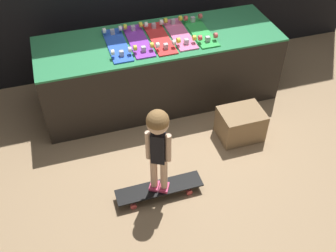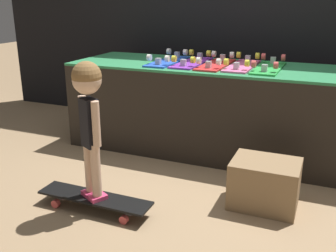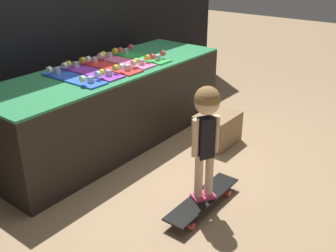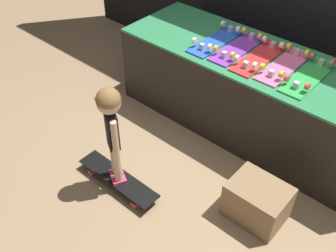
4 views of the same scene
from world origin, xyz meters
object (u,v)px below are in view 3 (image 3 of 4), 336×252
(skateboard_blue_on_rack, at_px, (74,77))
(skateboard_pink_on_rack, at_px, (125,61))
(storage_box, at_px, (217,129))
(skateboard_purple_on_rack, at_px, (92,71))
(skateboard_green_on_rack, at_px, (141,56))
(skateboard_on_floor, at_px, (203,200))
(skateboard_red_on_rack, at_px, (111,66))
(child, at_px, (206,123))

(skateboard_blue_on_rack, xyz_separation_m, skateboard_pink_on_rack, (0.64, 0.02, 0.00))
(storage_box, bearing_deg, skateboard_purple_on_rack, 133.79)
(skateboard_blue_on_rack, bearing_deg, storage_box, -38.94)
(skateboard_green_on_rack, bearing_deg, skateboard_on_floor, -122.49)
(skateboard_red_on_rack, height_order, skateboard_pink_on_rack, same)
(skateboard_blue_on_rack, relative_size, skateboard_pink_on_rack, 1.00)
(skateboard_red_on_rack, relative_size, child, 0.75)
(skateboard_blue_on_rack, bearing_deg, skateboard_on_floor, -88.39)
(skateboard_green_on_rack, bearing_deg, skateboard_pink_on_rack, 175.39)
(child, bearing_deg, skateboard_pink_on_rack, 93.63)
(skateboard_green_on_rack, xyz_separation_m, child, (-0.81, -1.28, -0.08))
(skateboard_green_on_rack, bearing_deg, skateboard_red_on_rack, -179.26)
(skateboard_red_on_rack, height_order, storage_box, skateboard_red_on_rack)
(skateboard_blue_on_rack, xyz_separation_m, skateboard_on_floor, (0.04, -1.27, -0.68))
(skateboard_pink_on_rack, distance_m, skateboard_on_floor, 1.58)
(skateboard_blue_on_rack, bearing_deg, child, -88.39)
(skateboard_on_floor, bearing_deg, skateboard_green_on_rack, 57.51)
(skateboard_red_on_rack, distance_m, child, 1.33)
(skateboard_purple_on_rack, bearing_deg, skateboard_red_on_rack, -4.02)
(skateboard_blue_on_rack, relative_size, skateboard_red_on_rack, 1.00)
(child, bearing_deg, skateboard_blue_on_rack, 120.16)
(skateboard_purple_on_rack, xyz_separation_m, storage_box, (0.79, -0.82, -0.61))
(skateboard_red_on_rack, bearing_deg, skateboard_purple_on_rack, 175.98)
(skateboard_pink_on_rack, relative_size, skateboard_on_floor, 0.85)
(skateboard_red_on_rack, height_order, skateboard_on_floor, skateboard_red_on_rack)
(skateboard_blue_on_rack, bearing_deg, skateboard_green_on_rack, 0.27)
(skateboard_blue_on_rack, distance_m, skateboard_pink_on_rack, 0.64)
(skateboard_red_on_rack, bearing_deg, skateboard_on_floor, -107.00)
(skateboard_red_on_rack, height_order, child, child)
(storage_box, bearing_deg, child, -154.20)
(skateboard_purple_on_rack, relative_size, skateboard_pink_on_rack, 1.00)
(skateboard_purple_on_rack, distance_m, skateboard_red_on_rack, 0.21)
(skateboard_blue_on_rack, height_order, child, child)
(skateboard_pink_on_rack, distance_m, child, 1.43)
(skateboard_pink_on_rack, bearing_deg, skateboard_green_on_rack, -4.61)
(skateboard_purple_on_rack, xyz_separation_m, child, (-0.18, -1.29, -0.08))
(skateboard_red_on_rack, distance_m, storage_box, 1.16)
(skateboard_pink_on_rack, bearing_deg, skateboard_on_floor, -114.91)
(skateboard_purple_on_rack, relative_size, skateboard_red_on_rack, 1.00)
(storage_box, bearing_deg, skateboard_on_floor, -154.20)
(skateboard_purple_on_rack, distance_m, child, 1.30)
(skateboard_green_on_rack, xyz_separation_m, storage_box, (0.15, -0.81, -0.61))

